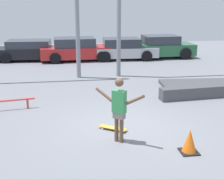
{
  "coord_description": "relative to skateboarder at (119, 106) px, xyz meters",
  "views": [
    {
      "loc": [
        -1.54,
        -8.34,
        3.6
      ],
      "look_at": [
        -0.1,
        1.26,
        0.78
      ],
      "focal_mm": 50.0,
      "sensor_mm": 36.0,
      "label": 1
    }
  ],
  "objects": [
    {
      "name": "traffic_cone",
      "position": [
        1.59,
        -0.85,
        -0.7
      ],
      "size": [
        0.44,
        0.44,
        0.6
      ],
      "color": "black",
      "rests_on": "ground_plane"
    },
    {
      "name": "parked_car_black",
      "position": [
        -3.33,
        11.96,
        -0.39
      ],
      "size": [
        4.67,
        2.09,
        1.22
      ],
      "rotation": [
        0.0,
        0.0,
        -0.06
      ],
      "color": "black",
      "rests_on": "ground_plane"
    },
    {
      "name": "parked_car_green",
      "position": [
        4.75,
        11.59,
        -0.3
      ],
      "size": [
        3.96,
        1.99,
        1.41
      ],
      "rotation": [
        0.0,
        0.0,
        0.03
      ],
      "color": "#28603D",
      "rests_on": "ground_plane"
    },
    {
      "name": "grind_box",
      "position": [
        3.5,
        3.24,
        -0.76
      ],
      "size": [
        2.84,
        0.67,
        0.45
      ],
      "primitive_type": "cube",
      "rotation": [
        0.0,
        0.0,
        0.08
      ],
      "color": "#47474C",
      "rests_on": "ground_plane"
    },
    {
      "name": "manual_pad",
      "position": [
        4.29,
        4.88,
        -0.91
      ],
      "size": [
        3.24,
        1.6,
        0.15
      ],
      "primitive_type": "cube",
      "rotation": [
        0.0,
        0.0,
        -0.07
      ],
      "color": "#47474C",
      "rests_on": "ground_plane"
    },
    {
      "name": "skateboarder",
      "position": [
        0.0,
        0.0,
        0.0
      ],
      "size": [
        1.14,
        0.94,
        1.72
      ],
      "rotation": [
        0.0,
        0.0,
        -0.68
      ],
      "color": "brown",
      "rests_on": "ground_plane"
    },
    {
      "name": "parked_car_silver",
      "position": [
        2.24,
        11.48,
        -0.36
      ],
      "size": [
        4.08,
        2.03,
        1.29
      ],
      "rotation": [
        0.0,
        0.0,
        -0.04
      ],
      "color": "#B7BABF",
      "rests_on": "ground_plane"
    },
    {
      "name": "skateboard",
      "position": [
        -0.05,
        0.76,
        -0.92
      ],
      "size": [
        0.8,
        0.63,
        0.08
      ],
      "rotation": [
        0.0,
        0.0,
        -0.59
      ],
      "color": "gold",
      "rests_on": "ground_plane"
    },
    {
      "name": "parked_car_red",
      "position": [
        -0.62,
        11.52,
        -0.33
      ],
      "size": [
        4.45,
        2.08,
        1.37
      ],
      "rotation": [
        0.0,
        0.0,
        0.04
      ],
      "color": "red",
      "rests_on": "ground_plane"
    },
    {
      "name": "ground_plane",
      "position": [
        0.25,
        0.96,
        -0.99
      ],
      "size": [
        36.0,
        36.0,
        0.0
      ],
      "primitive_type": "plane",
      "color": "slate"
    }
  ]
}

